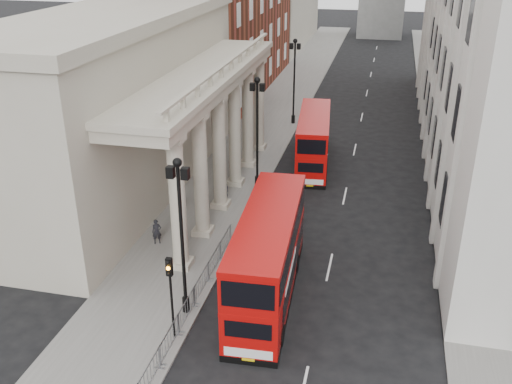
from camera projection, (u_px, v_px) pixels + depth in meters
The scene contains 16 objects.
ground at pixel (169, 368), 25.31m from camera, with size 260.00×260.00×0.00m, color black.
sidewalk_west at pixel (256, 141), 52.47m from camera, with size 6.00×140.00×0.12m, color slate.
sidewalk_east at pixel (443, 156), 49.06m from camera, with size 3.00×140.00×0.12m, color slate.
kerb at pixel (288, 144), 51.85m from camera, with size 0.20×140.00×0.14m, color slate.
portico_building at pixel (117, 110), 40.91m from camera, with size 9.00×28.00×12.00m, color #AAA28F.
east_building at pixel (495, 3), 45.14m from camera, with size 8.00×55.00×25.00m, color beige.
lamp_post_south at pixel (181, 228), 26.93m from camera, with size 1.05×0.44×8.32m.
lamp_post_mid at pixel (257, 125), 41.10m from camera, with size 1.05×0.44×8.32m.
lamp_post_north at pixel (294, 76), 55.26m from camera, with size 1.05×0.44×8.32m.
traffic_light at pixel (170, 283), 25.88m from camera, with size 0.28×0.33×4.30m.
crowd_barriers at pixel (178, 324), 27.08m from camera, with size 0.50×18.75×1.10m.
bus_near at pixel (268, 255), 29.33m from camera, with size 3.25×11.17×4.77m.
bus_far at pixel (314, 139), 46.36m from camera, with size 3.36×10.15×4.30m.
pedestrian_a at pixel (157, 232), 34.89m from camera, with size 0.58×0.38×1.59m, color black.
pedestrian_b at pixel (177, 205), 38.17m from camera, with size 0.83×0.64×1.70m, color black.
pedestrian_c at pixel (224, 187), 40.98m from camera, with size 0.75×0.49×1.53m, color black.
Camera 1 is at (8.24, -18.36, 17.66)m, focal length 40.00 mm.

